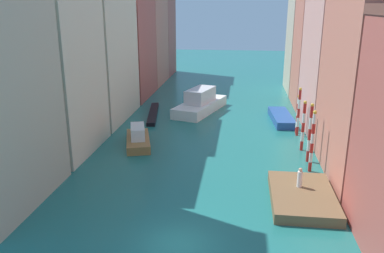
{
  "coord_description": "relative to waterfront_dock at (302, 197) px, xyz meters",
  "views": [
    {
      "loc": [
        3.26,
        -19.61,
        13.24
      ],
      "look_at": [
        -1.52,
        18.13,
        1.5
      ],
      "focal_mm": 37.22,
      "sensor_mm": 36.0,
      "label": 1
    }
  ],
  "objects": [
    {
      "name": "building_right_3",
      "position": [
        5.62,
        28.46,
        10.58
      ],
      "size": [
        6.42,
        8.77,
        21.87
      ],
      "color": "#C6705B",
      "rests_on": "ground"
    },
    {
      "name": "person_on_dock",
      "position": [
        -0.15,
        0.79,
        1.03
      ],
      "size": [
        0.36,
        0.36,
        1.45
      ],
      "color": "white",
      "rests_on": "waterfront_dock"
    },
    {
      "name": "building_left_2",
      "position": [
        -21.13,
        18.92,
        7.72
      ],
      "size": [
        6.42,
        12.14,
        16.13
      ],
      "color": "beige",
      "rests_on": "ground"
    },
    {
      "name": "vaporetto_white",
      "position": [
        -9.67,
        23.37,
        0.73
      ],
      "size": [
        6.35,
        10.6,
        2.98
      ],
      "color": "white",
      "rests_on": "ground"
    },
    {
      "name": "mooring_pole_0",
      "position": [
        1.34,
        5.44,
        2.29
      ],
      "size": [
        0.3,
        0.3,
        5.2
      ],
      "color": "red",
      "rests_on": "ground"
    },
    {
      "name": "building_right_2",
      "position": [
        5.62,
        17.82,
        6.84
      ],
      "size": [
        6.42,
        12.18,
        14.38
      ],
      "color": "tan",
      "rests_on": "ground"
    },
    {
      "name": "mooring_pole_4",
      "position": [
        1.53,
        15.71,
        1.8
      ],
      "size": [
        0.38,
        0.38,
        4.22
      ],
      "color": "red",
      "rests_on": "ground"
    },
    {
      "name": "mooring_pole_1",
      "position": [
        1.48,
        7.65,
        2.31
      ],
      "size": [
        0.3,
        0.3,
        5.26
      ],
      "color": "red",
      "rests_on": "ground"
    },
    {
      "name": "motorboat_1",
      "position": [
        -14.36,
        9.89,
        0.34
      ],
      "size": [
        3.67,
        6.18,
        1.96
      ],
      "color": "olive",
      "rests_on": "ground"
    },
    {
      "name": "building_right_4",
      "position": [
        5.62,
        37.98,
        7.88
      ],
      "size": [
        6.42,
        9.61,
        16.47
      ],
      "color": "#BCB299",
      "rests_on": "ground"
    },
    {
      "name": "mooring_pole_3",
      "position": [
        1.46,
        14.93,
        2.24
      ],
      "size": [
        0.3,
        0.3,
        5.12
      ],
      "color": "red",
      "rests_on": "ground"
    },
    {
      "name": "mooring_pole_2",
      "position": [
        1.33,
        10.47,
        2.09
      ],
      "size": [
        0.32,
        0.32,
        4.8
      ],
      "color": "red",
      "rests_on": "ground"
    },
    {
      "name": "waterfront_dock",
      "position": [
        0.0,
        0.0,
        0.0
      ],
      "size": [
        4.34,
        6.88,
        0.73
      ],
      "color": "brown",
      "rests_on": "ground"
    },
    {
      "name": "building_left_4",
      "position": [
        -21.13,
        41.38,
        7.95
      ],
      "size": [
        6.42,
        10.52,
        16.6
      ],
      "color": "#C6705B",
      "rests_on": "ground"
    },
    {
      "name": "motorboat_0",
      "position": [
        0.28,
        20.11,
        0.07
      ],
      "size": [
        2.75,
        7.45,
        0.87
      ],
      "color": "#234C93",
      "rests_on": "ground"
    },
    {
      "name": "building_left_3",
      "position": [
        -21.13,
        30.78,
        6.97
      ],
      "size": [
        6.42,
        10.88,
        14.64
      ],
      "color": "#B25147",
      "rests_on": "ground"
    },
    {
      "name": "building_left_1",
      "position": [
        -21.13,
        7.64,
        7.22
      ],
      "size": [
        6.42,
        9.68,
        15.14
      ],
      "color": "beige",
      "rests_on": "ground"
    },
    {
      "name": "building_right_1",
      "position": [
        5.62,
        5.51,
        10.76
      ],
      "size": [
        6.42,
        12.14,
        22.23
      ],
      "color": "#C6705B",
      "rests_on": "ground"
    },
    {
      "name": "building_left_5",
      "position": [
        -21.13,
        50.74,
        8.25
      ],
      "size": [
        6.42,
        8.31,
        17.19
      ],
      "color": "#B25147",
      "rests_on": "ground"
    },
    {
      "name": "gondola_black",
      "position": [
        -15.27,
        20.73,
        -0.14
      ],
      "size": [
        2.51,
        9.7,
        0.45
      ],
      "color": "black",
      "rests_on": "ground"
    },
    {
      "name": "ground_plane",
      "position": [
        -7.76,
        18.23,
        -0.36
      ],
      "size": [
        154.0,
        154.0,
        0.0
      ],
      "primitive_type": "plane",
      "color": "#1E6B66"
    }
  ]
}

